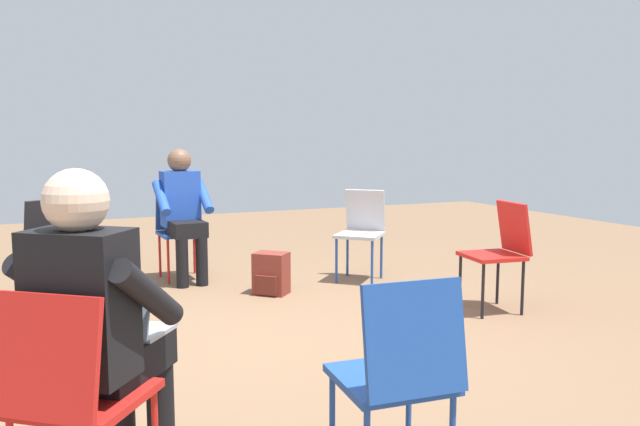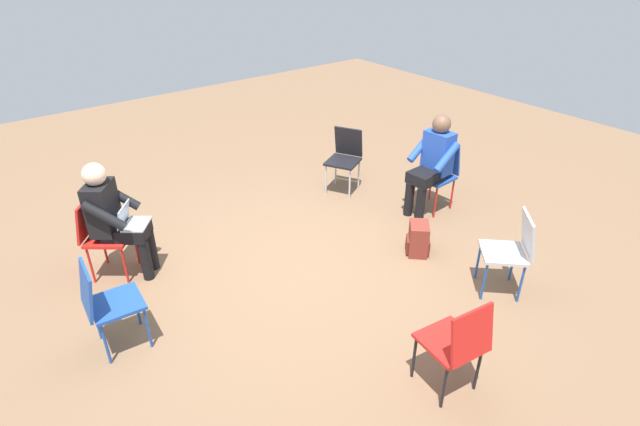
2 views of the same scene
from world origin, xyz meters
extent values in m
plane|color=brown|center=(0.00, 0.00, 0.00)|extent=(14.00, 14.00, 0.00)
cube|color=#1E4799|center=(0.04, 1.82, 0.43)|extent=(0.43, 0.43, 0.03)
cylinder|color=#1E4799|center=(0.19, 1.64, 0.21)|extent=(0.02, 0.02, 0.42)
cylinder|color=#1E4799|center=(-0.15, 1.66, 0.21)|extent=(0.02, 0.02, 0.42)
cube|color=#1E4799|center=(0.05, 2.01, 0.65)|extent=(0.39, 0.12, 0.40)
cube|color=black|center=(1.10, -1.51, 0.43)|extent=(0.54, 0.54, 0.03)
cylinder|color=#B7B7BC|center=(0.87, -1.44, 0.21)|extent=(0.02, 0.02, 0.42)
cylinder|color=#B7B7BC|center=(1.17, -1.28, 0.21)|extent=(0.02, 0.02, 0.42)
cylinder|color=#B7B7BC|center=(1.03, -1.74, 0.21)|extent=(0.02, 0.02, 0.42)
cylinder|color=#B7B7BC|center=(1.33, -1.58, 0.21)|extent=(0.02, 0.02, 0.42)
cube|color=black|center=(1.19, -1.68, 0.65)|extent=(0.38, 0.26, 0.40)
cube|color=red|center=(1.10, 1.54, 0.43)|extent=(0.56, 0.56, 0.03)
cube|color=red|center=(1.22, 1.69, 0.65)|extent=(0.36, 0.31, 0.40)
cube|color=red|center=(-1.93, -0.01, 0.43)|extent=(0.45, 0.45, 0.03)
cylinder|color=black|center=(-1.74, 0.14, 0.21)|extent=(0.02, 0.02, 0.42)
cylinder|color=black|center=(-1.78, -0.20, 0.21)|extent=(0.02, 0.02, 0.42)
cylinder|color=black|center=(-2.08, 0.18, 0.21)|extent=(0.02, 0.02, 0.42)
cylinder|color=black|center=(-2.12, -0.15, 0.21)|extent=(0.02, 0.02, 0.42)
cube|color=red|center=(-2.12, 0.02, 0.65)|extent=(0.14, 0.39, 0.40)
cube|color=#B7B7BC|center=(-1.48, -1.34, 0.43)|extent=(0.57, 0.57, 0.03)
cylinder|color=#1E4799|center=(-1.48, -1.10, 0.21)|extent=(0.02, 0.02, 0.42)
cylinder|color=#1E4799|center=(-1.24, -1.33, 0.21)|extent=(0.02, 0.02, 0.42)
cylinder|color=#1E4799|center=(-1.72, -1.34, 0.21)|extent=(0.02, 0.02, 0.42)
cylinder|color=#1E4799|center=(-1.47, -1.58, 0.21)|extent=(0.02, 0.02, 0.42)
cube|color=#B7B7BC|center=(-1.61, -1.48, 0.65)|extent=(0.34, 0.33, 0.40)
cube|color=#1E4799|center=(0.03, -2.11, 0.43)|extent=(0.42, 0.42, 0.03)
cylinder|color=red|center=(-0.15, -1.95, 0.21)|extent=(0.02, 0.02, 0.42)
cylinder|color=red|center=(0.19, -1.93, 0.21)|extent=(0.02, 0.02, 0.42)
cylinder|color=red|center=(-0.13, -2.28, 0.21)|extent=(0.02, 0.02, 0.42)
cylinder|color=red|center=(0.21, -2.27, 0.21)|extent=(0.02, 0.02, 0.42)
cube|color=#1E4799|center=(0.04, -2.29, 0.65)|extent=(0.38, 0.11, 0.40)
cylinder|color=black|center=(0.95, 1.20, 0.23)|extent=(0.11, 0.11, 0.45)
cylinder|color=black|center=(0.81, 1.31, 0.23)|extent=(0.11, 0.11, 0.45)
cube|color=black|center=(0.99, 1.39, 0.51)|extent=(0.50, 0.52, 0.14)
cube|color=black|center=(1.10, 1.54, 0.77)|extent=(0.40, 0.38, 0.52)
sphere|color=beige|center=(1.10, 1.54, 1.13)|extent=(0.22, 0.22, 0.22)
cylinder|color=black|center=(1.20, 1.34, 0.80)|extent=(0.32, 0.37, 0.31)
cylinder|color=black|center=(0.88, 1.58, 0.80)|extent=(0.32, 0.37, 0.31)
cube|color=#9EA0A5|center=(0.92, 1.30, 0.59)|extent=(0.37, 0.36, 0.02)
cube|color=#B2D1F2|center=(0.98, 1.39, 0.70)|extent=(0.27, 0.23, 0.20)
cylinder|color=black|center=(-0.08, -1.75, 0.23)|extent=(0.11, 0.11, 0.45)
cylinder|color=black|center=(0.10, -1.74, 0.23)|extent=(0.11, 0.11, 0.45)
cube|color=black|center=(0.02, -1.92, 0.51)|extent=(0.32, 0.44, 0.14)
cube|color=blue|center=(0.03, -2.11, 0.77)|extent=(0.35, 0.24, 0.52)
sphere|color=brown|center=(0.03, -2.11, 1.13)|extent=(0.22, 0.22, 0.22)
cylinder|color=blue|center=(-0.17, -2.02, 0.80)|extent=(0.11, 0.40, 0.31)
cylinder|color=blue|center=(0.23, -1.99, 0.80)|extent=(0.11, 0.40, 0.31)
cube|color=maroon|center=(-0.55, -1.20, 0.18)|extent=(0.34, 0.34, 0.36)
cube|color=maroon|center=(-0.55, -1.20, 0.10)|extent=(0.31, 0.32, 0.16)
camera|label=1|loc=(1.20, 3.78, 1.34)|focal=35.00mm
camera|label=2|loc=(-3.52, 2.45, 3.12)|focal=28.00mm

